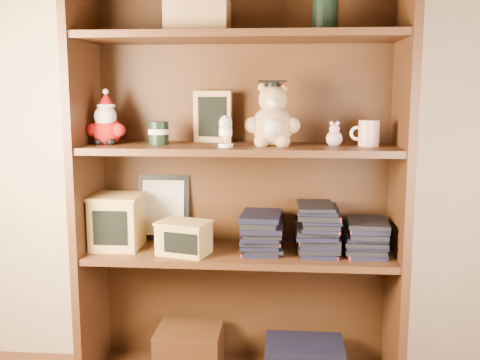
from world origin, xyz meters
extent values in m
cube|color=#C7B38F|center=(0.00, 1.50, 1.25)|extent=(3.00, 0.04, 2.50)
cube|color=#472714|center=(-0.44, 1.30, 0.80)|extent=(0.03, 0.35, 1.60)
cube|color=#472714|center=(0.73, 1.30, 0.80)|extent=(0.03, 0.35, 1.60)
cube|color=#422511|center=(0.14, 1.47, 0.80)|extent=(1.20, 0.02, 1.60)
cube|color=#472714|center=(0.14, 1.30, 1.34)|extent=(1.14, 0.33, 0.02)
cube|color=#422511|center=(-0.06, 1.30, 0.14)|extent=(0.25, 0.22, 0.18)
cube|color=black|center=(0.39, 1.30, 0.12)|extent=(0.30, 0.20, 0.14)
cube|color=#9E7547|center=(-0.01, 1.30, 1.41)|extent=(0.22, 0.18, 0.12)
cylinder|color=black|center=(0.44, 1.30, 1.41)|extent=(0.09, 0.09, 0.11)
cube|color=#472714|center=(0.14, 1.30, 0.54)|extent=(1.14, 0.33, 0.02)
cube|color=#472714|center=(0.14, 1.30, 0.94)|extent=(1.14, 0.33, 0.02)
sphere|color=#A50F0F|center=(-0.36, 1.30, 1.00)|extent=(0.11, 0.11, 0.11)
sphere|color=#A50F0F|center=(-0.41, 1.29, 1.00)|extent=(0.05, 0.05, 0.05)
sphere|color=#A50F0F|center=(-0.31, 1.29, 1.00)|extent=(0.05, 0.05, 0.05)
sphere|color=black|center=(-0.38, 1.28, 0.96)|extent=(0.04, 0.04, 0.04)
sphere|color=black|center=(-0.33, 1.28, 0.96)|extent=(0.04, 0.04, 0.04)
sphere|color=white|center=(-0.36, 1.29, 1.05)|extent=(0.08, 0.08, 0.08)
sphere|color=#D8B293|center=(-0.36, 1.30, 1.07)|extent=(0.06, 0.06, 0.06)
cone|color=#A50F0F|center=(-0.36, 1.30, 1.12)|extent=(0.06, 0.06, 0.05)
sphere|color=white|center=(-0.36, 1.30, 1.14)|extent=(0.02, 0.02, 0.02)
cylinder|color=white|center=(-0.36, 1.30, 1.09)|extent=(0.07, 0.07, 0.01)
cylinder|color=black|center=(-0.16, 1.30, 0.99)|extent=(0.07, 0.07, 0.09)
cylinder|color=beige|center=(-0.16, 1.30, 1.00)|extent=(0.08, 0.08, 0.02)
cube|color=#9E7547|center=(0.03, 1.42, 1.05)|extent=(0.15, 0.05, 0.20)
cube|color=black|center=(0.03, 1.41, 1.05)|extent=(0.11, 0.03, 0.15)
cube|color=#9E7547|center=(0.03, 1.45, 0.97)|extent=(0.08, 0.08, 0.01)
cylinder|color=white|center=(0.10, 1.23, 0.96)|extent=(0.05, 0.05, 0.01)
cone|color=white|center=(0.10, 1.23, 0.98)|extent=(0.02, 0.02, 0.04)
cylinder|color=white|center=(0.10, 1.23, 1.00)|extent=(0.05, 0.05, 0.03)
ellipsoid|color=#AFC2D4|center=(0.10, 1.23, 1.03)|extent=(0.05, 0.05, 0.06)
sphere|color=tan|center=(0.26, 1.30, 1.02)|extent=(0.15, 0.15, 0.15)
sphere|color=white|center=(0.26, 1.24, 1.02)|extent=(0.06, 0.06, 0.06)
sphere|color=tan|center=(0.19, 1.28, 1.03)|extent=(0.06, 0.06, 0.06)
sphere|color=tan|center=(0.33, 1.28, 1.03)|extent=(0.06, 0.06, 0.06)
sphere|color=tan|center=(0.22, 1.26, 0.97)|extent=(0.05, 0.05, 0.05)
sphere|color=tan|center=(0.30, 1.26, 0.97)|extent=(0.05, 0.05, 0.05)
sphere|color=tan|center=(0.26, 1.30, 1.12)|extent=(0.10, 0.10, 0.10)
sphere|color=white|center=(0.26, 1.26, 1.11)|extent=(0.04, 0.04, 0.04)
sphere|color=tan|center=(0.22, 1.32, 1.16)|extent=(0.03, 0.03, 0.03)
sphere|color=tan|center=(0.30, 1.32, 1.16)|extent=(0.03, 0.03, 0.03)
cylinder|color=black|center=(0.26, 1.30, 1.17)|extent=(0.05, 0.05, 0.02)
cube|color=black|center=(0.26, 1.30, 1.18)|extent=(0.10, 0.10, 0.01)
cylinder|color=#A50F0F|center=(0.31, 1.28, 1.17)|extent=(0.00, 0.05, 0.03)
sphere|color=#D2A3A2|center=(0.49, 1.30, 0.98)|extent=(0.06, 0.06, 0.06)
sphere|color=#D2A3A2|center=(0.49, 1.30, 1.01)|extent=(0.04, 0.04, 0.04)
sphere|color=#D2A3A2|center=(0.47, 1.30, 1.03)|extent=(0.01, 0.01, 0.01)
sphere|color=#D2A3A2|center=(0.50, 1.30, 1.03)|extent=(0.01, 0.01, 0.01)
cylinder|color=silver|center=(0.61, 1.30, 1.00)|extent=(0.07, 0.07, 0.09)
torus|color=white|center=(0.57, 1.30, 1.00)|extent=(0.05, 0.01, 0.05)
cube|color=black|center=(-0.18, 1.45, 0.68)|extent=(0.21, 0.05, 0.26)
cube|color=beige|center=(-0.18, 1.43, 0.68)|extent=(0.17, 0.03, 0.22)
cube|color=tan|center=(-0.33, 1.30, 0.65)|extent=(0.18, 0.18, 0.20)
cube|color=black|center=(-0.33, 1.21, 0.65)|extent=(0.13, 0.00, 0.13)
cube|color=tan|center=(-0.33, 1.30, 0.75)|extent=(0.19, 0.19, 0.01)
cube|color=tan|center=(-0.06, 1.24, 0.61)|extent=(0.21, 0.17, 0.12)
cube|color=black|center=(-0.06, 1.18, 0.61)|extent=(0.13, 0.04, 0.08)
cube|color=tan|center=(-0.06, 1.24, 0.67)|extent=(0.22, 0.18, 0.01)
cube|color=black|center=(0.23, 1.30, 0.56)|extent=(0.14, 0.20, 0.02)
cube|color=black|center=(0.23, 1.30, 0.57)|extent=(0.14, 0.20, 0.02)
cube|color=black|center=(0.23, 1.30, 0.59)|extent=(0.14, 0.20, 0.02)
cube|color=black|center=(0.23, 1.30, 0.61)|extent=(0.14, 0.20, 0.02)
cube|color=black|center=(0.23, 1.30, 0.62)|extent=(0.14, 0.20, 0.02)
cube|color=black|center=(0.23, 1.30, 0.64)|extent=(0.14, 0.20, 0.02)
cube|color=black|center=(0.23, 1.30, 0.65)|extent=(0.14, 0.20, 0.02)
cube|color=black|center=(0.23, 1.30, 0.67)|extent=(0.14, 0.20, 0.02)
cube|color=black|center=(0.23, 1.30, 0.69)|extent=(0.14, 0.20, 0.02)
cube|color=black|center=(0.43, 1.30, 0.56)|extent=(0.14, 0.20, 0.02)
cube|color=black|center=(0.43, 1.30, 0.57)|extent=(0.14, 0.20, 0.02)
cube|color=black|center=(0.43, 1.30, 0.59)|extent=(0.14, 0.20, 0.02)
cube|color=black|center=(0.43, 1.30, 0.61)|extent=(0.14, 0.20, 0.02)
cube|color=black|center=(0.43, 1.30, 0.62)|extent=(0.14, 0.20, 0.02)
cube|color=black|center=(0.43, 1.30, 0.64)|extent=(0.14, 0.20, 0.02)
cube|color=black|center=(0.43, 1.30, 0.65)|extent=(0.14, 0.20, 0.02)
cube|color=black|center=(0.43, 1.30, 0.67)|extent=(0.14, 0.20, 0.02)
cube|color=black|center=(0.43, 1.30, 0.69)|extent=(0.14, 0.20, 0.02)
cube|color=black|center=(0.43, 1.30, 0.70)|extent=(0.14, 0.20, 0.02)
cube|color=black|center=(0.43, 1.30, 0.72)|extent=(0.14, 0.20, 0.02)
cube|color=black|center=(0.43, 1.30, 0.73)|extent=(0.14, 0.20, 0.02)
cube|color=black|center=(0.61, 1.30, 0.56)|extent=(0.14, 0.20, 0.02)
cube|color=black|center=(0.61, 1.30, 0.57)|extent=(0.14, 0.20, 0.02)
cube|color=black|center=(0.61, 1.30, 0.59)|extent=(0.14, 0.20, 0.02)
cube|color=black|center=(0.61, 1.30, 0.61)|extent=(0.14, 0.20, 0.02)
cube|color=black|center=(0.61, 1.30, 0.62)|extent=(0.14, 0.20, 0.02)
cube|color=black|center=(0.61, 1.30, 0.64)|extent=(0.14, 0.20, 0.02)
cube|color=black|center=(0.61, 1.30, 0.65)|extent=(0.14, 0.20, 0.02)
cube|color=black|center=(0.61, 1.30, 0.67)|extent=(0.14, 0.20, 0.02)
camera|label=1|loc=(0.32, -0.74, 1.15)|focal=42.00mm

